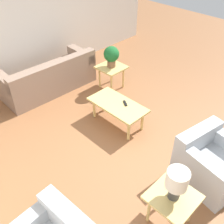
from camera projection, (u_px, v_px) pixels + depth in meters
ground_plane at (130, 135)px, 4.68m from camera, size 14.00×14.00×0.00m
wall_right at (26, 18)px, 5.56m from camera, size 0.12×7.20×2.70m
sofa at (50, 78)px, 5.66m from camera, size 0.86×2.04×0.76m
armchair at (211, 163)px, 3.77m from camera, size 1.00×0.95×0.74m
coffee_table at (118, 106)px, 4.71m from camera, size 1.08×0.55×0.44m
side_table_plant at (111, 70)px, 5.65m from camera, size 0.55×0.55×0.52m
side_table_lamp at (172, 200)px, 3.13m from camera, size 0.55×0.55×0.52m
potted_plant at (111, 55)px, 5.44m from camera, size 0.33×0.33×0.45m
table_lamp at (177, 182)px, 2.91m from camera, size 0.26×0.26×0.44m
remote_control at (125, 103)px, 4.67m from camera, size 0.16×0.12×0.02m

